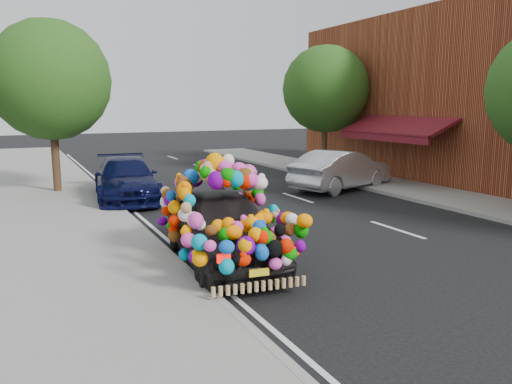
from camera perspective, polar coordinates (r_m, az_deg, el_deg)
ground at (r=11.37m, az=1.98°, el=-6.28°), size 100.00×100.00×0.00m
sidewalk at (r=10.17m, az=-20.23°, el=-8.53°), size 4.00×60.00×0.12m
kerb at (r=10.51m, az=-9.52°, el=-7.42°), size 0.15×60.00×0.13m
footpath_far at (r=18.63m, az=20.25°, el=-0.33°), size 3.00×40.00×0.12m
lane_markings at (r=13.39m, az=15.76°, el=-4.15°), size 6.00×50.00×0.01m
tree_near_sidewalk at (r=19.21m, az=-22.45°, el=11.71°), size 4.20×4.20×6.13m
tree_far_b at (r=23.64m, az=7.96°, el=11.55°), size 4.00×4.00×5.90m
plush_art_car at (r=10.07m, az=-3.89°, el=-2.06°), size 2.59×4.73×2.12m
navy_sedan at (r=17.43m, az=-14.66°, el=1.44°), size 2.55×5.07×1.41m
silver_hatchback at (r=19.16m, az=9.72°, el=2.50°), size 4.83×2.99×1.50m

